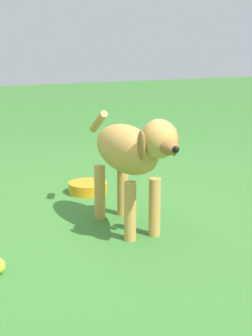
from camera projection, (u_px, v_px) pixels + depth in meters
ground at (102, 222)px, 2.59m from camera, size 14.00×14.00×0.00m
dog at (131, 153)px, 2.40m from camera, size 0.22×0.81×0.55m
water_bowl at (88, 188)px, 3.05m from camera, size 0.22×0.22×0.06m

